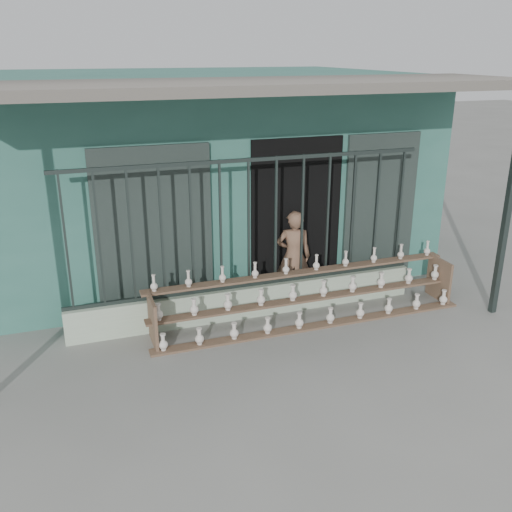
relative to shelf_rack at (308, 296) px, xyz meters
name	(u,v)px	position (x,y,z in m)	size (l,w,h in m)	color
ground	(283,359)	(-0.73, -0.89, -0.36)	(60.00, 60.00, 0.00)	slate
workshop_building	(197,165)	(-0.72, 3.34, 1.26)	(7.40, 6.60, 3.21)	#30675A
parapet_wall	(249,301)	(-0.73, 0.41, -0.13)	(5.00, 0.20, 0.45)	#AEC3A7
security_fence	(249,224)	(-0.73, 0.41, 0.99)	(5.00, 0.04, 1.80)	#283330
shelf_rack	(308,296)	(0.00, 0.00, 0.00)	(4.50, 0.68, 0.85)	brown
elderly_woman	(294,256)	(0.08, 0.73, 0.34)	(0.51, 0.33, 1.38)	brown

